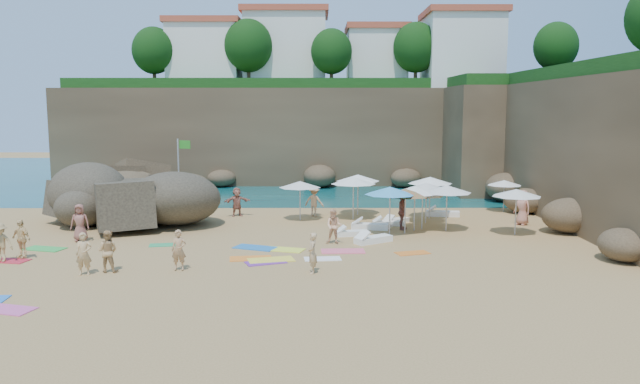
{
  "coord_description": "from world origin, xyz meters",
  "views": [
    {
      "loc": [
        1.92,
        -29.71,
        6.47
      ],
      "look_at": [
        2.0,
        3.0,
        2.0
      ],
      "focal_mm": 35.0,
      "sensor_mm": 36.0,
      "label": 1
    }
  ],
  "objects_px": {
    "parasol_2": "(353,181)",
    "person_stand_6": "(312,253)",
    "parasol_0": "(426,186)",
    "person_stand_0": "(84,254)",
    "lounger_0": "(370,226)",
    "person_stand_1": "(108,251)",
    "person_stand_4": "(522,207)",
    "rock_outcrop": "(135,223)",
    "person_stand_2": "(314,201)",
    "parasol_1": "(358,178)",
    "person_stand_3": "(402,212)",
    "person_stand_5": "(237,202)",
    "flag_pole": "(181,165)"
  },
  "relations": [
    {
      "from": "rock_outcrop",
      "to": "person_stand_1",
      "type": "distance_m",
      "value": 10.8
    },
    {
      "from": "parasol_2",
      "to": "lounger_0",
      "type": "xyz_separation_m",
      "value": [
        0.73,
        -3.02,
        -2.1
      ]
    },
    {
      "from": "lounger_0",
      "to": "person_stand_0",
      "type": "relative_size",
      "value": 1.17
    },
    {
      "from": "person_stand_1",
      "to": "person_stand_4",
      "type": "relative_size",
      "value": 0.86
    },
    {
      "from": "person_stand_6",
      "to": "person_stand_3",
      "type": "bearing_deg",
      "value": 149.9
    },
    {
      "from": "person_stand_0",
      "to": "person_stand_4",
      "type": "bearing_deg",
      "value": 18.72
    },
    {
      "from": "rock_outcrop",
      "to": "parasol_1",
      "type": "relative_size",
      "value": 3.18
    },
    {
      "from": "lounger_0",
      "to": "person_stand_4",
      "type": "relative_size",
      "value": 1.0
    },
    {
      "from": "rock_outcrop",
      "to": "person_stand_3",
      "type": "bearing_deg",
      "value": -7.96
    },
    {
      "from": "person_stand_1",
      "to": "parasol_2",
      "type": "bearing_deg",
      "value": -127.19
    },
    {
      "from": "lounger_0",
      "to": "person_stand_2",
      "type": "height_order",
      "value": "person_stand_2"
    },
    {
      "from": "person_stand_2",
      "to": "parasol_0",
      "type": "bearing_deg",
      "value": -178.22
    },
    {
      "from": "person_stand_2",
      "to": "person_stand_3",
      "type": "height_order",
      "value": "person_stand_3"
    },
    {
      "from": "rock_outcrop",
      "to": "parasol_2",
      "type": "bearing_deg",
      "value": 5.03
    },
    {
      "from": "person_stand_4",
      "to": "person_stand_5",
      "type": "height_order",
      "value": "person_stand_4"
    },
    {
      "from": "person_stand_1",
      "to": "person_stand_2",
      "type": "height_order",
      "value": "person_stand_2"
    },
    {
      "from": "person_stand_0",
      "to": "person_stand_1",
      "type": "relative_size",
      "value": 1.0
    },
    {
      "from": "parasol_1",
      "to": "person_stand_2",
      "type": "relative_size",
      "value": 1.42
    },
    {
      "from": "rock_outcrop",
      "to": "parasol_2",
      "type": "height_order",
      "value": "parasol_2"
    },
    {
      "from": "person_stand_4",
      "to": "person_stand_6",
      "type": "relative_size",
      "value": 1.21
    },
    {
      "from": "person_stand_3",
      "to": "person_stand_6",
      "type": "xyz_separation_m",
      "value": [
        -4.68,
        -8.72,
        -0.16
      ]
    },
    {
      "from": "person_stand_2",
      "to": "person_stand_5",
      "type": "height_order",
      "value": "person_stand_2"
    },
    {
      "from": "parasol_0",
      "to": "parasol_2",
      "type": "bearing_deg",
      "value": 164.12
    },
    {
      "from": "parasol_0",
      "to": "person_stand_1",
      "type": "xyz_separation_m",
      "value": [
        -14.36,
        -10.51,
        -1.24
      ]
    },
    {
      "from": "rock_outcrop",
      "to": "person_stand_6",
      "type": "relative_size",
      "value": 5.13
    },
    {
      "from": "parasol_0",
      "to": "person_stand_0",
      "type": "distance_m",
      "value": 18.73
    },
    {
      "from": "person_stand_0",
      "to": "person_stand_2",
      "type": "bearing_deg",
      "value": 47.66
    },
    {
      "from": "person_stand_5",
      "to": "flag_pole",
      "type": "bearing_deg",
      "value": 128.46
    },
    {
      "from": "parasol_2",
      "to": "person_stand_5",
      "type": "relative_size",
      "value": 1.5
    },
    {
      "from": "parasol_1",
      "to": "lounger_0",
      "type": "bearing_deg",
      "value": -85.19
    },
    {
      "from": "rock_outcrop",
      "to": "person_stand_6",
      "type": "height_order",
      "value": "rock_outcrop"
    },
    {
      "from": "person_stand_1",
      "to": "person_stand_4",
      "type": "distance_m",
      "value": 21.95
    },
    {
      "from": "person_stand_5",
      "to": "person_stand_0",
      "type": "bearing_deg",
      "value": -127.98
    },
    {
      "from": "lounger_0",
      "to": "parasol_2",
      "type": "bearing_deg",
      "value": 113.68
    },
    {
      "from": "person_stand_6",
      "to": "person_stand_0",
      "type": "bearing_deg",
      "value": -90.31
    },
    {
      "from": "flag_pole",
      "to": "person_stand_3",
      "type": "height_order",
      "value": "flag_pole"
    },
    {
      "from": "person_stand_1",
      "to": "person_stand_3",
      "type": "height_order",
      "value": "person_stand_3"
    },
    {
      "from": "parasol_0",
      "to": "lounger_0",
      "type": "relative_size",
      "value": 1.23
    },
    {
      "from": "parasol_2",
      "to": "person_stand_1",
      "type": "distance_m",
      "value": 15.64
    },
    {
      "from": "parasol_0",
      "to": "lounger_0",
      "type": "xyz_separation_m",
      "value": [
        -3.29,
        -1.87,
        -1.93
      ]
    },
    {
      "from": "person_stand_0",
      "to": "person_stand_4",
      "type": "relative_size",
      "value": 0.86
    },
    {
      "from": "parasol_1",
      "to": "person_stand_1",
      "type": "relative_size",
      "value": 1.54
    },
    {
      "from": "parasol_2",
      "to": "person_stand_1",
      "type": "bearing_deg",
      "value": -131.54
    },
    {
      "from": "parasol_2",
      "to": "person_stand_0",
      "type": "bearing_deg",
      "value": -132.47
    },
    {
      "from": "person_stand_4",
      "to": "parasol_2",
      "type": "bearing_deg",
      "value": -140.06
    },
    {
      "from": "lounger_0",
      "to": "person_stand_0",
      "type": "xyz_separation_m",
      "value": [
        -11.83,
        -9.11,
        0.69
      ]
    },
    {
      "from": "parasol_2",
      "to": "person_stand_6",
      "type": "relative_size",
      "value": 1.62
    },
    {
      "from": "parasol_2",
      "to": "person_stand_1",
      "type": "height_order",
      "value": "parasol_2"
    },
    {
      "from": "person_stand_5",
      "to": "person_stand_6",
      "type": "xyz_separation_m",
      "value": [
        4.62,
        -12.92,
        -0.06
      ]
    },
    {
      "from": "parasol_1",
      "to": "lounger_0",
      "type": "xyz_separation_m",
      "value": [
        0.38,
        -4.51,
        -2.1
      ]
    }
  ]
}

